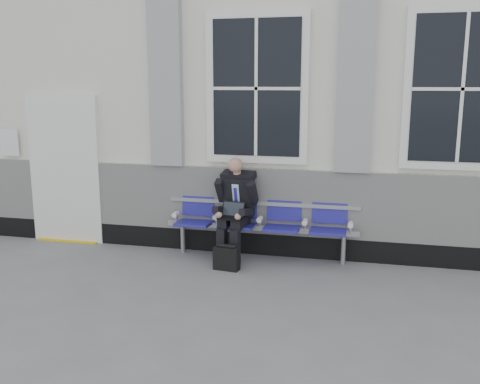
# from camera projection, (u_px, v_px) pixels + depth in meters

# --- Properties ---
(ground) EXTENTS (70.00, 70.00, 0.00)m
(ground) POSITION_uv_depth(u_px,v_px,m) (431.00, 312.00, 5.53)
(ground) COLOR slate
(ground) RESTS_ON ground
(station_building) EXTENTS (14.40, 4.40, 4.49)m
(station_building) POSITION_uv_depth(u_px,v_px,m) (415.00, 89.00, 8.39)
(station_building) COLOR silver
(station_building) RESTS_ON ground
(bench) EXTENTS (2.60, 0.47, 0.91)m
(bench) POSITION_uv_depth(u_px,v_px,m) (261.00, 218.00, 7.14)
(bench) COLOR #9EA0A3
(bench) RESTS_ON ground
(businessman) EXTENTS (0.57, 0.76, 1.37)m
(businessman) POSITION_uv_depth(u_px,v_px,m) (236.00, 205.00, 7.04)
(businessman) COLOR black
(businessman) RESTS_ON ground
(briefcase) EXTENTS (0.34, 0.18, 0.33)m
(briefcase) POSITION_uv_depth(u_px,v_px,m) (227.00, 258.00, 6.74)
(briefcase) COLOR black
(briefcase) RESTS_ON ground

